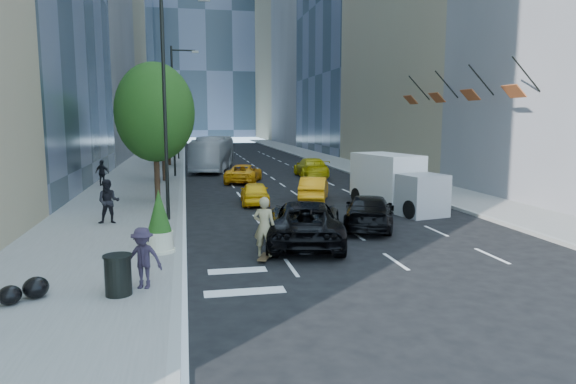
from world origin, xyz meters
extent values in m
plane|color=black|center=(0.00, 0.00, 0.00)|extent=(160.00, 160.00, 0.00)
cube|color=slate|center=(-9.00, 30.00, 0.07)|extent=(6.00, 120.00, 0.15)
cube|color=slate|center=(10.00, 30.00, 0.07)|extent=(4.00, 120.00, 0.15)
cube|color=gray|center=(22.00, 98.00, 25.00)|extent=(20.00, 24.00, 50.00)
cylinder|color=black|center=(-6.50, 4.00, 5.15)|extent=(0.16, 0.16, 10.00)
cylinder|color=black|center=(-6.50, 22.00, 5.15)|extent=(0.16, 0.16, 10.00)
cylinder|color=black|center=(-5.60, 22.00, 9.85)|extent=(1.80, 0.12, 0.12)
cube|color=#99998C|center=(-4.70, 22.00, 9.75)|extent=(0.50, 0.22, 0.15)
cylinder|color=black|center=(-7.20, 9.00, 1.72)|extent=(0.30, 0.30, 3.15)
ellipsoid|color=#1A370F|center=(-7.20, 9.00, 4.98)|extent=(4.20, 4.20, 5.25)
cylinder|color=black|center=(-7.20, 19.00, 1.84)|extent=(0.30, 0.30, 3.38)
ellipsoid|color=#1A370F|center=(-7.20, 19.00, 5.32)|extent=(4.50, 4.50, 5.62)
cylinder|color=black|center=(-7.20, 32.00, 1.61)|extent=(0.30, 0.30, 2.93)
ellipsoid|color=#1A370F|center=(-7.20, 32.00, 4.63)|extent=(3.90, 3.90, 4.88)
cylinder|color=black|center=(-6.40, 40.00, 2.75)|extent=(0.14, 0.14, 5.20)
imported|color=black|center=(-6.40, 40.00, 4.35)|extent=(2.48, 0.53, 1.00)
cylinder|color=black|center=(11.15, 4.00, 6.85)|extent=(1.75, 0.08, 1.75)
cube|color=#954822|center=(10.50, 4.00, 6.00)|extent=(0.64, 1.30, 0.64)
cylinder|color=black|center=(11.15, 8.00, 6.85)|extent=(1.75, 0.08, 1.75)
cube|color=#954822|center=(10.50, 8.00, 6.00)|extent=(0.64, 1.30, 0.64)
cylinder|color=black|center=(11.15, 12.00, 6.85)|extent=(1.75, 0.08, 1.75)
cube|color=#954822|center=(10.50, 12.00, 6.00)|extent=(0.64, 1.30, 0.64)
cylinder|color=black|center=(11.15, 16.00, 6.85)|extent=(1.75, 0.08, 1.75)
cube|color=#954822|center=(10.50, 16.00, 6.00)|extent=(0.64, 1.30, 0.64)
imported|color=#867A54|center=(-3.20, -3.00, 1.00)|extent=(0.85, 0.70, 1.99)
imported|color=black|center=(-1.33, -0.97, 0.81)|extent=(3.90, 6.29, 1.62)
imported|color=black|center=(1.96, 1.16, 0.71)|extent=(3.62, 5.28, 1.42)
imported|color=yellow|center=(-2.00, 8.22, 0.63)|extent=(1.78, 3.81, 1.26)
imported|color=orange|center=(1.53, 9.00, 0.68)|extent=(2.68, 4.37, 1.36)
imported|color=orange|center=(-1.50, 18.00, 0.67)|extent=(3.45, 5.25, 1.34)
imported|color=#D5BE0B|center=(4.20, 20.50, 0.77)|extent=(2.35, 5.37, 1.54)
imported|color=silver|center=(-3.20, 27.67, 1.52)|extent=(4.65, 11.18, 3.03)
cube|color=silver|center=(4.77, 6.13, 1.62)|extent=(2.93, 4.38, 2.36)
cube|color=gray|center=(5.42, 3.23, 1.00)|extent=(2.34, 2.15, 2.01)
cylinder|color=black|center=(4.61, 2.69, 0.44)|extent=(0.49, 0.92, 0.87)
cylinder|color=black|center=(6.39, 3.09, 0.44)|extent=(0.49, 0.92, 0.87)
cylinder|color=black|center=(3.57, 7.29, 0.44)|extent=(0.49, 0.92, 0.87)
cylinder|color=black|center=(5.36, 7.69, 0.44)|extent=(0.49, 0.92, 0.87)
imported|color=black|center=(-8.97, 3.53, 1.11)|extent=(0.95, 0.75, 1.92)
imported|color=black|center=(-11.20, 16.86, 1.02)|extent=(1.10, 0.82, 1.74)
imported|color=#281F2F|center=(-6.87, -5.57, 0.98)|extent=(1.21, 0.91, 1.66)
cylinder|color=black|center=(-7.46, -6.00, 0.66)|extent=(0.67, 0.67, 1.01)
cylinder|color=beige|center=(-6.60, -1.81, 0.51)|extent=(0.90, 0.90, 0.72)
cone|color=#1A370F|center=(-6.60, -1.81, 1.59)|extent=(0.81, 0.81, 1.44)
ellipsoid|color=black|center=(-9.49, -5.80, 0.42)|extent=(0.63, 0.69, 0.54)
ellipsoid|color=black|center=(-9.98, -6.20, 0.38)|extent=(0.55, 0.61, 0.47)
camera|label=1|loc=(-5.68, -19.32, 4.66)|focal=32.00mm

